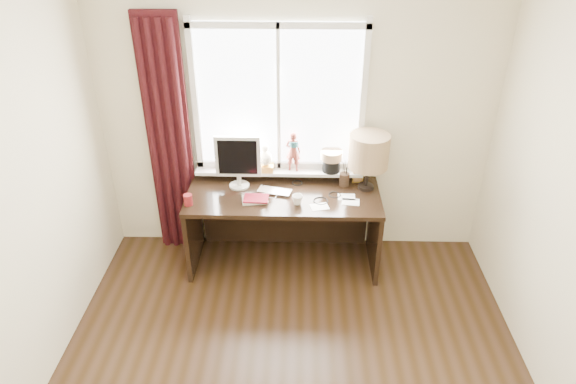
{
  "coord_description": "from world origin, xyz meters",
  "views": [
    {
      "loc": [
        0.04,
        -2.23,
        3.06
      ],
      "look_at": [
        -0.05,
        1.25,
        1.0
      ],
      "focal_mm": 32.0,
      "sensor_mm": 36.0,
      "label": 1
    }
  ],
  "objects_px": {
    "laptop": "(275,191)",
    "desk": "(284,212)",
    "mug": "(298,199)",
    "table_lamp": "(369,152)",
    "red_cup": "(188,200)",
    "monitor": "(238,159)"
  },
  "relations": [
    {
      "from": "red_cup",
      "to": "table_lamp",
      "type": "xyz_separation_m",
      "value": [
        1.53,
        0.32,
        0.31
      ]
    },
    {
      "from": "laptop",
      "to": "red_cup",
      "type": "height_order",
      "value": "red_cup"
    },
    {
      "from": "mug",
      "to": "table_lamp",
      "type": "distance_m",
      "value": 0.74
    },
    {
      "from": "mug",
      "to": "monitor",
      "type": "bearing_deg",
      "value": 151.4
    },
    {
      "from": "desk",
      "to": "laptop",
      "type": "bearing_deg",
      "value": -139.65
    },
    {
      "from": "desk",
      "to": "table_lamp",
      "type": "distance_m",
      "value": 0.95
    },
    {
      "from": "monitor",
      "to": "mug",
      "type": "bearing_deg",
      "value": -28.6
    },
    {
      "from": "laptop",
      "to": "desk",
      "type": "distance_m",
      "value": 0.27
    },
    {
      "from": "mug",
      "to": "table_lamp",
      "type": "height_order",
      "value": "table_lamp"
    },
    {
      "from": "red_cup",
      "to": "monitor",
      "type": "bearing_deg",
      "value": 39.43
    },
    {
      "from": "laptop",
      "to": "monitor",
      "type": "height_order",
      "value": "monitor"
    },
    {
      "from": "laptop",
      "to": "table_lamp",
      "type": "relative_size",
      "value": 0.57
    },
    {
      "from": "mug",
      "to": "desk",
      "type": "distance_m",
      "value": 0.4
    },
    {
      "from": "monitor",
      "to": "table_lamp",
      "type": "bearing_deg",
      "value": -0.23
    },
    {
      "from": "laptop",
      "to": "desk",
      "type": "xyz_separation_m",
      "value": [
        0.08,
        0.07,
        -0.26
      ]
    },
    {
      "from": "desk",
      "to": "monitor",
      "type": "height_order",
      "value": "monitor"
    },
    {
      "from": "desk",
      "to": "monitor",
      "type": "xyz_separation_m",
      "value": [
        -0.4,
        0.04,
        0.52
      ]
    },
    {
      "from": "red_cup",
      "to": "table_lamp",
      "type": "height_order",
      "value": "table_lamp"
    },
    {
      "from": "mug",
      "to": "desk",
      "type": "bearing_deg",
      "value": 116.47
    },
    {
      "from": "laptop",
      "to": "table_lamp",
      "type": "distance_m",
      "value": 0.89
    },
    {
      "from": "laptop",
      "to": "table_lamp",
      "type": "xyz_separation_m",
      "value": [
        0.81,
        0.1,
        0.35
      ]
    },
    {
      "from": "laptop",
      "to": "mug",
      "type": "xyz_separation_m",
      "value": [
        0.2,
        -0.19,
        0.03
      ]
    }
  ]
}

